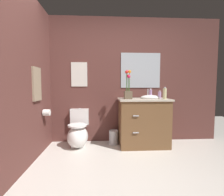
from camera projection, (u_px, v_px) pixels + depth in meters
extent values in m
cube|color=brown|center=(123.00, 80.00, 3.33)|extent=(3.92, 0.05, 2.50)
cube|color=brown|center=(17.00, 77.00, 2.02)|extent=(0.05, 4.84, 2.50)
ellipsoid|color=white|center=(78.00, 137.00, 3.02)|extent=(0.38, 0.48, 0.40)
cube|color=white|center=(78.00, 141.00, 3.07)|extent=(0.22, 0.26, 0.18)
cube|color=white|center=(80.00, 117.00, 3.28)|extent=(0.36, 0.13, 0.32)
cylinder|color=white|center=(77.00, 125.00, 2.98)|extent=(0.34, 0.34, 0.03)
cylinder|color=#B7B7BC|center=(80.00, 109.00, 3.26)|extent=(0.04, 0.04, 0.02)
cube|color=brown|center=(143.00, 123.00, 3.09)|extent=(0.90, 0.52, 0.87)
cube|color=beige|center=(144.00, 99.00, 3.05)|extent=(0.94, 0.56, 0.03)
ellipsoid|color=white|center=(150.00, 98.00, 3.06)|extent=(0.36, 0.26, 0.10)
cylinder|color=#B7B7BC|center=(148.00, 93.00, 3.21)|extent=(0.02, 0.02, 0.18)
cube|color=#B7B7BC|center=(136.00, 116.00, 2.79)|extent=(0.10, 0.02, 0.02)
cube|color=#B7B7BC|center=(136.00, 133.00, 2.81)|extent=(0.10, 0.02, 0.02)
cube|color=brown|center=(128.00, 95.00, 2.97)|extent=(0.14, 0.14, 0.14)
cylinder|color=#386B2D|center=(130.00, 82.00, 2.96)|extent=(0.01, 0.01, 0.36)
sphere|color=orange|center=(130.00, 72.00, 2.95)|extent=(0.06, 0.06, 0.06)
cylinder|color=#386B2D|center=(128.00, 84.00, 2.97)|extent=(0.01, 0.01, 0.28)
sphere|color=red|center=(128.00, 76.00, 2.96)|extent=(0.06, 0.06, 0.06)
cylinder|color=#386B2D|center=(127.00, 82.00, 2.98)|extent=(0.01, 0.01, 0.36)
sphere|color=#E01E51|center=(127.00, 72.00, 2.96)|extent=(0.06, 0.06, 0.06)
cylinder|color=#386B2D|center=(126.00, 82.00, 2.94)|extent=(0.01, 0.01, 0.35)
sphere|color=red|center=(127.00, 72.00, 2.93)|extent=(0.06, 0.06, 0.06)
cylinder|color=#386B2D|center=(129.00, 84.00, 2.94)|extent=(0.01, 0.01, 0.27)
sphere|color=#E01E51|center=(129.00, 77.00, 2.93)|extent=(0.06, 0.06, 0.06)
cylinder|color=beige|center=(165.00, 94.00, 2.93)|extent=(0.07, 0.07, 0.20)
cylinder|color=#B7B7BC|center=(165.00, 88.00, 2.93)|extent=(0.04, 0.04, 0.02)
cylinder|color=#B28CBF|center=(150.00, 94.00, 3.10)|extent=(0.06, 0.06, 0.17)
cylinder|color=silver|center=(151.00, 89.00, 3.09)|extent=(0.03, 0.03, 0.02)
cylinder|color=#B28CBF|center=(160.00, 95.00, 3.16)|extent=(0.06, 0.06, 0.13)
cylinder|color=#B7B7BC|center=(160.00, 91.00, 3.16)|extent=(0.03, 0.03, 0.02)
cylinder|color=#B7B7BC|center=(114.00, 137.00, 3.19)|extent=(0.18, 0.18, 0.26)
torus|color=#B7B7BC|center=(114.00, 131.00, 3.18)|extent=(0.18, 0.18, 0.01)
cube|color=silver|center=(79.00, 74.00, 3.24)|extent=(0.32, 0.01, 0.48)
cube|color=#B2BCC6|center=(141.00, 70.00, 3.30)|extent=(0.80, 0.01, 0.70)
cube|color=gray|center=(37.00, 84.00, 2.53)|extent=(0.03, 0.28, 0.52)
cylinder|color=white|center=(47.00, 113.00, 2.80)|extent=(0.11, 0.11, 0.11)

